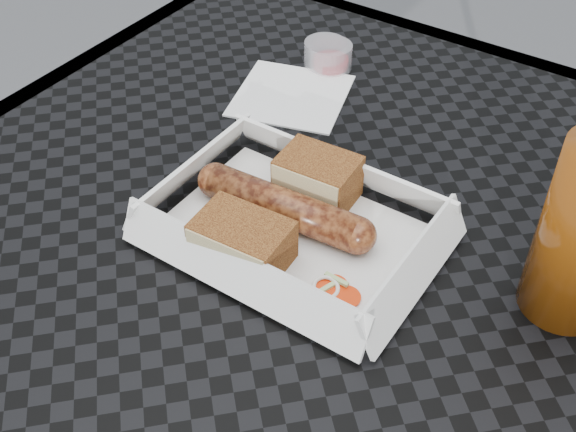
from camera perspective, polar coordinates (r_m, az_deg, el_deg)
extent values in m
cube|color=black|center=(0.66, 2.15, -1.12)|extent=(0.80, 0.80, 0.01)
cube|color=black|center=(0.96, 14.92, 12.05)|extent=(0.80, 0.03, 0.03)
cube|color=black|center=(0.89, -19.76, 8.29)|extent=(0.03, 0.80, 0.03)
cylinder|color=black|center=(1.27, -3.18, 1.92)|extent=(0.03, 0.03, 0.73)
cube|color=white|center=(0.65, 0.49, -1.32)|extent=(0.22, 0.15, 0.00)
cylinder|color=brown|center=(0.64, -0.35, 0.73)|extent=(0.15, 0.04, 0.03)
sphere|color=brown|center=(0.62, 5.52, -1.55)|extent=(0.03, 0.03, 0.03)
sphere|color=brown|center=(0.68, -5.74, 2.81)|extent=(0.03, 0.03, 0.03)
cube|color=brown|center=(0.67, 2.36, 3.01)|extent=(0.07, 0.06, 0.04)
cube|color=brown|center=(0.61, -3.62, -2.00)|extent=(0.08, 0.06, 0.04)
cylinder|color=red|center=(0.60, 3.55, -5.66)|extent=(0.02, 0.02, 0.00)
torus|color=white|center=(0.59, 3.92, -6.31)|extent=(0.02, 0.02, 0.00)
cube|color=#B2D17F|center=(0.60, 4.56, -5.96)|extent=(0.02, 0.02, 0.00)
cube|color=white|center=(0.82, 0.26, 9.51)|extent=(0.15, 0.15, 0.00)
cylinder|color=maroon|center=(0.87, 3.40, 12.47)|extent=(0.05, 0.05, 0.03)
cylinder|color=silver|center=(0.87, 2.95, 12.68)|extent=(0.05, 0.05, 0.03)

